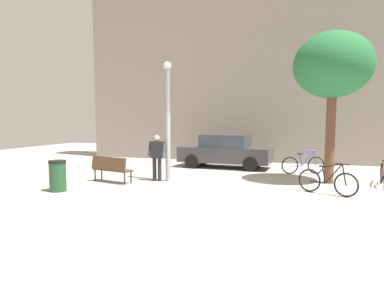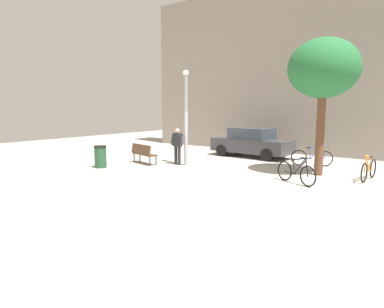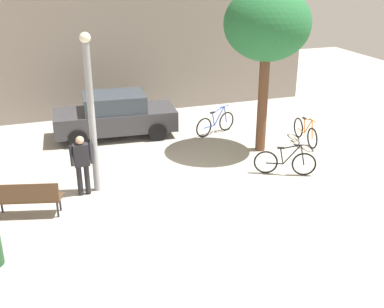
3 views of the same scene
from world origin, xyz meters
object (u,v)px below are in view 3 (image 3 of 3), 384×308
(bicycle_black, at_px, (285,162))
(plaza_tree, at_px, (267,25))
(lamppost, at_px, (91,109))
(parked_car_charcoal, at_px, (115,115))
(park_bench, at_px, (27,197))
(bicycle_orange, at_px, (305,132))
(bicycle_blue, at_px, (216,124))
(person_by_lamppost, at_px, (82,161))

(bicycle_black, bearing_deg, plaza_tree, 84.40)
(lamppost, bearing_deg, bicycle_black, -8.15)
(bicycle_black, relative_size, parked_car_charcoal, 0.38)
(park_bench, relative_size, bicycle_orange, 0.92)
(plaza_tree, height_order, bicycle_blue, plaza_tree)
(bicycle_black, bearing_deg, person_by_lamppost, 173.92)
(park_bench, bearing_deg, plaza_tree, 16.22)
(bicycle_orange, bearing_deg, lamppost, -169.77)
(lamppost, relative_size, park_bench, 2.56)
(bicycle_orange, relative_size, parked_car_charcoal, 0.42)
(lamppost, xyz_separation_m, parked_car_charcoal, (1.28, 4.08, -1.53))
(bicycle_orange, xyz_separation_m, parked_car_charcoal, (-6.03, 2.76, 0.39))
(person_by_lamppost, distance_m, bicycle_black, 5.80)
(bicycle_orange, bearing_deg, parked_car_charcoal, 155.40)
(person_by_lamppost, xyz_separation_m, bicycle_orange, (7.68, 1.48, -0.58))
(person_by_lamppost, bearing_deg, lamppost, 23.07)
(bicycle_black, relative_size, bicycle_orange, 0.91)
(bicycle_blue, distance_m, bicycle_orange, 3.17)
(person_by_lamppost, height_order, plaza_tree, plaza_tree)
(person_by_lamppost, height_order, bicycle_blue, person_by_lamppost)
(bicycle_black, height_order, bicycle_blue, same)
(lamppost, xyz_separation_m, person_by_lamppost, (-0.37, -0.16, -1.34))
(bicycle_blue, bearing_deg, bicycle_orange, -35.47)
(person_by_lamppost, bearing_deg, bicycle_black, -6.08)
(plaza_tree, relative_size, parked_car_charcoal, 1.21)
(plaza_tree, xyz_separation_m, parked_car_charcoal, (-4.28, 2.85, -3.26))
(lamppost, xyz_separation_m, bicycle_orange, (7.31, 1.32, -1.92))
(park_bench, height_order, plaza_tree, plaza_tree)
(bicycle_orange, bearing_deg, plaza_tree, -177.07)
(lamppost, height_order, bicycle_orange, lamppost)
(person_by_lamppost, relative_size, plaza_tree, 0.32)
(person_by_lamppost, bearing_deg, plaza_tree, 13.16)
(plaza_tree, bearing_deg, park_bench, -163.78)
(person_by_lamppost, relative_size, bicycle_black, 1.02)
(person_by_lamppost, distance_m, plaza_tree, 6.82)
(person_by_lamppost, relative_size, bicycle_orange, 0.93)
(park_bench, bearing_deg, person_by_lamppost, 27.72)
(park_bench, height_order, parked_car_charcoal, parked_car_charcoal)
(person_by_lamppost, height_order, park_bench, person_by_lamppost)
(lamppost, height_order, person_by_lamppost, lamppost)
(parked_car_charcoal, bearing_deg, park_bench, -121.78)
(park_bench, distance_m, bicycle_orange, 9.40)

